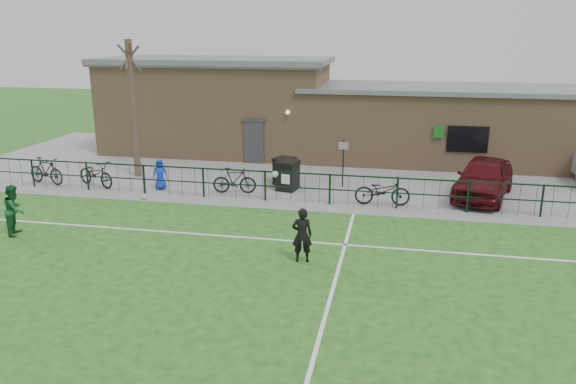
% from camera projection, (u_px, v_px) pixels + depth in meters
% --- Properties ---
extents(ground, '(90.00, 90.00, 0.00)m').
position_uv_depth(ground, '(248.00, 297.00, 13.92)').
color(ground, '#205519').
rests_on(ground, ground).
extents(paving_strip, '(34.00, 13.00, 0.02)m').
position_uv_depth(paving_strip, '(323.00, 169.00, 26.62)').
color(paving_strip, gray).
rests_on(paving_strip, ground).
extents(pitch_line_touch, '(28.00, 0.10, 0.01)m').
position_uv_depth(pitch_line_touch, '(303.00, 205.00, 21.26)').
color(pitch_line_touch, white).
rests_on(pitch_line_touch, ground).
extents(pitch_line_mid, '(28.00, 0.10, 0.01)m').
position_uv_depth(pitch_line_mid, '(282.00, 240.00, 17.68)').
color(pitch_line_mid, white).
rests_on(pitch_line_mid, ground).
extents(pitch_line_perp, '(0.10, 16.00, 0.01)m').
position_uv_depth(pitch_line_perp, '(328.00, 305.00, 13.54)').
color(pitch_line_perp, white).
rests_on(pitch_line_perp, ground).
extents(perimeter_fence, '(28.00, 0.10, 1.20)m').
position_uv_depth(perimeter_fence, '(304.00, 188.00, 21.28)').
color(perimeter_fence, black).
rests_on(perimeter_fence, ground).
extents(bare_tree, '(0.30, 0.30, 6.00)m').
position_uv_depth(bare_tree, '(133.00, 110.00, 24.47)').
color(bare_tree, '#443329').
rests_on(bare_tree, ground).
extents(wheelie_bin_left, '(0.94, 0.99, 1.06)m').
position_uv_depth(wheelie_bin_left, '(284.00, 172.00, 23.91)').
color(wheelie_bin_left, black).
rests_on(wheelie_bin_left, paving_strip).
extents(wheelie_bin_right, '(0.91, 0.99, 1.13)m').
position_uv_depth(wheelie_bin_right, '(288.00, 176.00, 23.00)').
color(wheelie_bin_right, black).
rests_on(wheelie_bin_right, paving_strip).
extents(sign_post, '(0.07, 0.07, 2.00)m').
position_uv_depth(sign_post, '(343.00, 164.00, 23.31)').
color(sign_post, black).
rests_on(sign_post, paving_strip).
extents(car_maroon, '(3.09, 4.92, 1.56)m').
position_uv_depth(car_maroon, '(484.00, 178.00, 21.94)').
color(car_maroon, '#4C0D14').
rests_on(car_maroon, paving_strip).
extents(bicycle_b, '(1.98, 1.01, 1.14)m').
position_uv_depth(bicycle_b, '(46.00, 171.00, 23.90)').
color(bicycle_b, black).
rests_on(bicycle_b, paving_strip).
extents(bicycle_c, '(2.18, 1.47, 1.08)m').
position_uv_depth(bicycle_c, '(96.00, 174.00, 23.54)').
color(bicycle_c, black).
rests_on(bicycle_c, paving_strip).
extents(bicycle_d, '(1.80, 0.74, 1.05)m').
position_uv_depth(bicycle_d, '(234.00, 180.00, 22.54)').
color(bicycle_d, black).
rests_on(bicycle_d, paving_strip).
extents(bicycle_e, '(2.10, 0.86, 1.08)m').
position_uv_depth(bicycle_e, '(382.00, 191.00, 21.03)').
color(bicycle_e, black).
rests_on(bicycle_e, paving_strip).
extents(spectator_child, '(0.72, 0.60, 1.27)m').
position_uv_depth(spectator_child, '(160.00, 174.00, 23.07)').
color(spectator_child, '#1437BB').
rests_on(spectator_child, paving_strip).
extents(goalkeeper_kick, '(2.01, 3.91, 1.71)m').
position_uv_depth(goalkeeper_kick, '(301.00, 233.00, 15.97)').
color(goalkeeper_kick, black).
rests_on(goalkeeper_kick, ground).
extents(outfield_player, '(0.84, 0.95, 1.64)m').
position_uv_depth(outfield_player, '(15.00, 210.00, 18.02)').
color(outfield_player, '#185527').
rests_on(outfield_player, ground).
extents(ball_ground, '(0.20, 0.20, 0.20)m').
position_uv_depth(ball_ground, '(143.00, 198.00, 21.79)').
color(ball_ground, silver).
rests_on(ball_ground, ground).
extents(clubhouse, '(24.25, 5.40, 4.96)m').
position_uv_depth(clubhouse, '(315.00, 113.00, 28.99)').
color(clubhouse, '#A1805A').
rests_on(clubhouse, ground).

